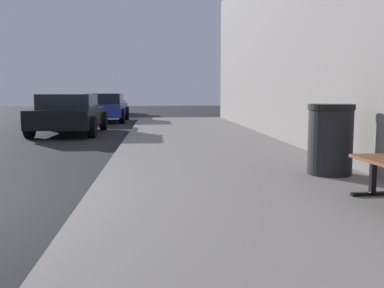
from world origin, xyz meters
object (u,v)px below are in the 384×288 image
at_px(trash_bin, 330,139).
at_px(car_black, 70,114).
at_px(car_red, 108,104).
at_px(car_blue, 106,107).

height_order(trash_bin, car_black, car_black).
bearing_deg(car_black, car_red, 91.02).
relative_size(trash_bin, car_blue, 0.24).
bearing_deg(car_blue, car_black, -94.22).
bearing_deg(car_red, car_black, -88.98).
bearing_deg(car_blue, trash_bin, -71.37).
xyz_separation_m(car_black, car_red, (-0.24, 13.35, -0.00)).
bearing_deg(trash_bin, car_red, 104.28).
bearing_deg(car_red, trash_bin, -75.72).
bearing_deg(car_red, car_blue, -84.67).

